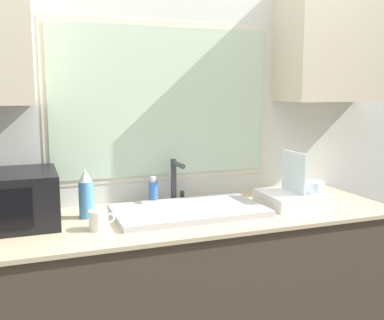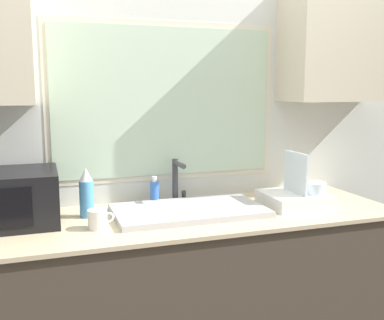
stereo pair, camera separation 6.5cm
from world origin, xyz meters
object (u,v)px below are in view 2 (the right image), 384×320
spray_bottle (86,194)px  dish_rack (297,196)px  soap_bottle (155,192)px  microwave (7,198)px  faucet (177,177)px  mug_near_sink (98,219)px

spray_bottle → dish_rack: bearing=-7.3°
dish_rack → soap_bottle: bearing=159.7°
dish_rack → spray_bottle: dish_rack is taller
microwave → spray_bottle: bearing=0.3°
spray_bottle → soap_bottle: (0.37, 0.13, -0.05)m
microwave → dish_rack: (1.45, -0.14, -0.07)m
faucet → spray_bottle: bearing=-166.3°
dish_rack → soap_bottle: 0.77m
faucet → dish_rack: 0.65m
soap_bottle → mug_near_sink: soap_bottle is taller
dish_rack → soap_bottle: size_ratio=2.11×
dish_rack → mug_near_sink: (-1.06, -0.07, -0.01)m
faucet → dish_rack: dish_rack is taller
faucet → spray_bottle: 0.51m
faucet → microwave: bearing=-171.8°
microwave → soap_bottle: size_ratio=2.91×
soap_bottle → mug_near_sink: (-0.34, -0.34, -0.02)m
faucet → microwave: 0.87m
spray_bottle → microwave: bearing=-179.7°
dish_rack → mug_near_sink: bearing=-176.2°
dish_rack → spray_bottle: bearing=172.7°
spray_bottle → mug_near_sink: size_ratio=2.06×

